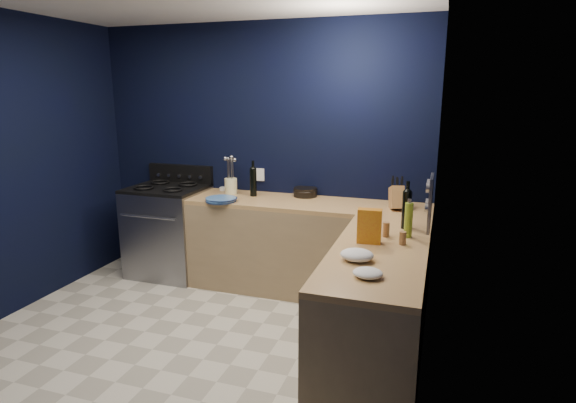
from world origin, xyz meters
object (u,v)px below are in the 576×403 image
at_px(gas_range, 169,232).
at_px(crouton_bag, 369,226).
at_px(utensil_crock, 231,186).
at_px(knife_block, 396,198).
at_px(plate_stack, 221,200).

xyz_separation_m(gas_range, crouton_bag, (2.28, -1.03, 0.56)).
height_order(utensil_crock, knife_block, knife_block).
distance_m(utensil_crock, crouton_bag, 1.97).
bearing_deg(utensil_crock, crouton_bag, -36.02).
height_order(plate_stack, knife_block, knife_block).
xyz_separation_m(gas_range, plate_stack, (0.74, -0.22, 0.46)).
height_order(plate_stack, utensil_crock, utensil_crock).
height_order(gas_range, knife_block, knife_block).
xyz_separation_m(knife_block, crouton_bag, (-0.08, -1.04, 0.02)).
xyz_separation_m(gas_range, knife_block, (2.36, 0.01, 0.54)).
bearing_deg(utensil_crock, knife_block, -4.03).
bearing_deg(crouton_bag, gas_range, 151.39).
xyz_separation_m(plate_stack, crouton_bag, (1.54, -0.81, 0.10)).
height_order(plate_stack, crouton_bag, crouton_bag).
distance_m(plate_stack, utensil_crock, 0.36).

